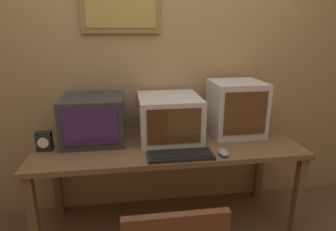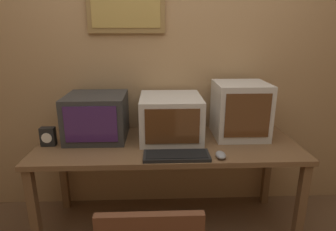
# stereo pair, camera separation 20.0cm
# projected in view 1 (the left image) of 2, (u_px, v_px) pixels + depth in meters

# --- Properties ---
(wall_back) EXTENTS (8.00, 0.08, 2.60)m
(wall_back) POSITION_uv_depth(u_px,v_px,m) (160.00, 58.00, 2.28)
(wall_back) COLOR tan
(wall_back) RESTS_ON ground_plane
(desk) EXTENTS (1.89, 0.70, 0.73)m
(desk) POSITION_uv_depth(u_px,v_px,m) (168.00, 152.00, 2.09)
(desk) COLOR brown
(desk) RESTS_ON ground_plane
(monitor_left) EXTENTS (0.44, 0.42, 0.34)m
(monitor_left) POSITION_uv_depth(u_px,v_px,m) (94.00, 119.00, 2.06)
(monitor_left) COLOR #333333
(monitor_left) RESTS_ON desk
(monitor_center) EXTENTS (0.45, 0.47, 0.32)m
(monitor_center) POSITION_uv_depth(u_px,v_px,m) (169.00, 117.00, 2.12)
(monitor_center) COLOR beige
(monitor_center) RESTS_ON desk
(monitor_right) EXTENTS (0.39, 0.38, 0.42)m
(monitor_right) POSITION_uv_depth(u_px,v_px,m) (236.00, 108.00, 2.20)
(monitor_right) COLOR beige
(monitor_right) RESTS_ON desk
(keyboard_main) EXTENTS (0.43, 0.17, 0.03)m
(keyboard_main) POSITION_uv_depth(u_px,v_px,m) (180.00, 155.00, 1.83)
(keyboard_main) COLOR black
(keyboard_main) RESTS_ON desk
(mouse_near_keyboard) EXTENTS (0.06, 0.11, 0.04)m
(mouse_near_keyboard) POSITION_uv_depth(u_px,v_px,m) (223.00, 153.00, 1.85)
(mouse_near_keyboard) COLOR gray
(mouse_near_keyboard) RESTS_ON desk
(desk_clock) EXTENTS (0.10, 0.06, 0.13)m
(desk_clock) POSITION_uv_depth(u_px,v_px,m) (44.00, 141.00, 1.91)
(desk_clock) COLOR black
(desk_clock) RESTS_ON desk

